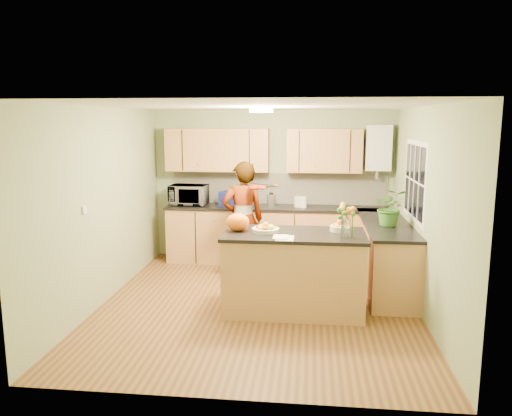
# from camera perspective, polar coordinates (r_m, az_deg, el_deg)

# --- Properties ---
(floor) EXTENTS (4.50, 4.50, 0.00)m
(floor) POSITION_cam_1_polar(r_m,az_deg,el_deg) (6.54, 0.29, -10.89)
(floor) COLOR brown
(floor) RESTS_ON ground
(ceiling) EXTENTS (4.00, 4.50, 0.02)m
(ceiling) POSITION_cam_1_polar(r_m,az_deg,el_deg) (6.11, 0.31, 11.57)
(ceiling) COLOR white
(ceiling) RESTS_ON wall_back
(wall_back) EXTENTS (4.00, 0.02, 2.50)m
(wall_back) POSITION_cam_1_polar(r_m,az_deg,el_deg) (8.42, 1.89, 2.61)
(wall_back) COLOR gray
(wall_back) RESTS_ON floor
(wall_front) EXTENTS (4.00, 0.02, 2.50)m
(wall_front) POSITION_cam_1_polar(r_m,az_deg,el_deg) (4.03, -3.03, -5.61)
(wall_front) COLOR gray
(wall_front) RESTS_ON floor
(wall_left) EXTENTS (0.02, 4.50, 2.50)m
(wall_left) POSITION_cam_1_polar(r_m,az_deg,el_deg) (6.71, -16.94, 0.28)
(wall_left) COLOR gray
(wall_left) RESTS_ON floor
(wall_right) EXTENTS (0.02, 4.50, 2.50)m
(wall_right) POSITION_cam_1_polar(r_m,az_deg,el_deg) (6.32, 18.64, -0.39)
(wall_right) COLOR gray
(wall_right) RESTS_ON floor
(back_counter) EXTENTS (3.64, 0.62, 0.94)m
(back_counter) POSITION_cam_1_polar(r_m,az_deg,el_deg) (8.26, 2.39, -3.04)
(back_counter) COLOR #A46A41
(back_counter) RESTS_ON floor
(right_counter) EXTENTS (0.62, 2.24, 0.94)m
(right_counter) POSITION_cam_1_polar(r_m,az_deg,el_deg) (7.25, 14.55, -5.20)
(right_counter) COLOR #A46A41
(right_counter) RESTS_ON floor
(splashback) EXTENTS (3.60, 0.02, 0.52)m
(splashback) POSITION_cam_1_polar(r_m,az_deg,el_deg) (8.41, 2.56, 2.25)
(splashback) COLOR beige
(splashback) RESTS_ON back_counter
(upper_cabinets) EXTENTS (3.20, 0.34, 0.70)m
(upper_cabinets) POSITION_cam_1_polar(r_m,az_deg,el_deg) (8.21, 0.59, 6.63)
(upper_cabinets) COLOR #A46A41
(upper_cabinets) RESTS_ON wall_back
(boiler) EXTENTS (0.40, 0.30, 0.86)m
(boiler) POSITION_cam_1_polar(r_m,az_deg,el_deg) (8.25, 13.77, 6.69)
(boiler) COLOR white
(boiler) RESTS_ON wall_back
(window_right) EXTENTS (0.01, 1.30, 1.05)m
(window_right) POSITION_cam_1_polar(r_m,az_deg,el_deg) (6.86, 17.67, 2.98)
(window_right) COLOR white
(window_right) RESTS_ON wall_right
(light_switch) EXTENTS (0.02, 0.09, 0.09)m
(light_switch) POSITION_cam_1_polar(r_m,az_deg,el_deg) (6.16, -19.01, -0.20)
(light_switch) COLOR white
(light_switch) RESTS_ON wall_left
(ceiling_lamp) EXTENTS (0.30, 0.30, 0.07)m
(ceiling_lamp) POSITION_cam_1_polar(r_m,az_deg,el_deg) (6.41, 0.59, 11.15)
(ceiling_lamp) COLOR #FFEABF
(ceiling_lamp) RESTS_ON ceiling
(peninsula_island) EXTENTS (1.72, 0.88, 0.99)m
(peninsula_island) POSITION_cam_1_polar(r_m,az_deg,el_deg) (6.19, 4.34, -7.29)
(peninsula_island) COLOR #A46A41
(peninsula_island) RESTS_ON floor
(fruit_dish) EXTENTS (0.33, 0.33, 0.12)m
(fruit_dish) POSITION_cam_1_polar(r_m,az_deg,el_deg) (6.07, 1.10, -2.33)
(fruit_dish) COLOR beige
(fruit_dish) RESTS_ON peninsula_island
(orange_bowl) EXTENTS (0.24, 0.24, 0.14)m
(orange_bowl) POSITION_cam_1_polar(r_m,az_deg,el_deg) (6.21, 9.53, -2.11)
(orange_bowl) COLOR beige
(orange_bowl) RESTS_ON peninsula_island
(flower_vase) EXTENTS (0.26, 0.26, 0.48)m
(flower_vase) POSITION_cam_1_polar(r_m,az_deg,el_deg) (5.84, 10.28, -0.30)
(flower_vase) COLOR silver
(flower_vase) RESTS_ON peninsula_island
(orange_bag) EXTENTS (0.36, 0.34, 0.22)m
(orange_bag) POSITION_cam_1_polar(r_m,az_deg,el_deg) (6.15, -2.11, -1.61)
(orange_bag) COLOR orange
(orange_bag) RESTS_ON peninsula_island
(papers) EXTENTS (0.21, 0.28, 0.01)m
(papers) POSITION_cam_1_polar(r_m,az_deg,el_deg) (5.78, 3.31, -3.43)
(papers) COLOR white
(papers) RESTS_ON peninsula_island
(violinist) EXTENTS (0.74, 0.62, 1.74)m
(violinist) POSITION_cam_1_polar(r_m,az_deg,el_deg) (7.41, -1.50, -1.37)
(violinist) COLOR #E8B38E
(violinist) RESTS_ON floor
(violin) EXTENTS (0.58, 0.51, 0.15)m
(violin) POSITION_cam_1_polar(r_m,az_deg,el_deg) (7.08, -0.15, 2.40)
(violin) COLOR #4E1304
(violin) RESTS_ON violinist
(microwave) EXTENTS (0.63, 0.45, 0.33)m
(microwave) POSITION_cam_1_polar(r_m,az_deg,el_deg) (8.38, -7.71, 1.49)
(microwave) COLOR white
(microwave) RESTS_ON back_counter
(blue_box) EXTENTS (0.36, 0.32, 0.23)m
(blue_box) POSITION_cam_1_polar(r_m,az_deg,el_deg) (8.22, -3.08, 1.06)
(blue_box) COLOR navy
(blue_box) RESTS_ON back_counter
(kettle) EXTENTS (0.14, 0.14, 0.27)m
(kettle) POSITION_cam_1_polar(r_m,az_deg,el_deg) (8.16, 1.75, 0.96)
(kettle) COLOR #B6B6BB
(kettle) RESTS_ON back_counter
(jar_cream) EXTENTS (0.12, 0.12, 0.18)m
(jar_cream) POSITION_cam_1_polar(r_m,az_deg,el_deg) (8.13, 4.80, 0.73)
(jar_cream) COLOR beige
(jar_cream) RESTS_ON back_counter
(jar_white) EXTENTS (0.13, 0.13, 0.18)m
(jar_white) POSITION_cam_1_polar(r_m,az_deg,el_deg) (8.08, 5.45, 0.68)
(jar_white) COLOR white
(jar_white) RESTS_ON back_counter
(potted_plant) EXTENTS (0.50, 0.45, 0.51)m
(potted_plant) POSITION_cam_1_polar(r_m,az_deg,el_deg) (6.86, 15.11, 0.09)
(potted_plant) COLOR #397125
(potted_plant) RESTS_ON right_counter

